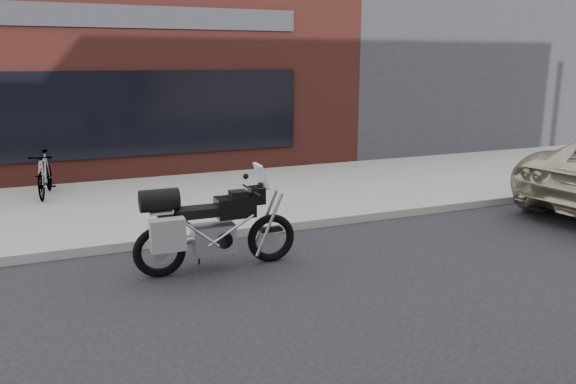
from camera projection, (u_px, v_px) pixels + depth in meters
ground at (363, 344)px, 5.95m from camera, size 120.00×120.00×0.00m
near_sidewalk at (202, 195)px, 12.23m from camera, size 44.00×6.00×0.15m
storefront at (80, 83)px, 17.26m from camera, size 14.00×10.07×4.50m
neighbour_building at (409, 58)px, 21.59m from camera, size 10.00×10.00×6.00m
motorcycle at (206, 227)px, 7.88m from camera, size 2.37×0.76×1.50m
bicycle_rear at (44, 174)px, 11.67m from camera, size 0.66×1.62×0.95m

